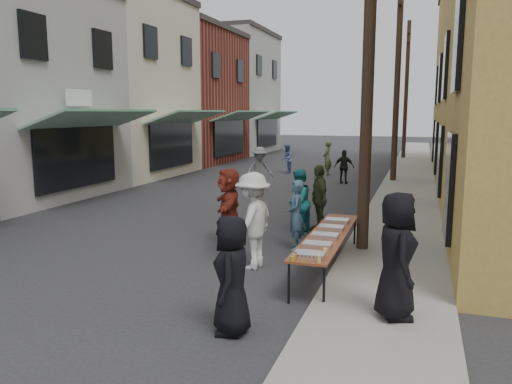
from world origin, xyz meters
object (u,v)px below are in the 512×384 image
Objects in this scene: guest_front_c at (298,202)px; server at (396,256)px; catering_tray_sausage at (310,255)px; utility_pole_far at (406,91)px; guest_front_a at (232,275)px; utility_pole_mid at (397,80)px; utility_pole_near at (369,45)px; serving_table at (328,236)px.

server is (2.66, -4.95, 0.20)m from guest_front_c.
guest_front_c is (-1.27, 4.46, 0.05)m from catering_tray_sausage.
utility_pole_far reaches higher than guest_front_a.
utility_pole_far is (0.00, 12.00, 0.00)m from utility_pole_mid.
guest_front_a is at bearing -116.94° from catering_tray_sausage.
utility_pole_near is 5.16m from server.
catering_tray_sausage is at bearing 140.58° from guest_front_a.
serving_table is 1.65m from catering_tray_sausage.
utility_pole_mid is 4.79× the size of server.
utility_pole_far is at bearing 88.88° from serving_table.
serving_table is 2.57m from server.
catering_tray_sausage is at bearing -91.88° from utility_pole_mid.
utility_pole_mid is 18.00× the size of catering_tray_sausage.
utility_pole_mid is at bearing -176.41° from guest_front_c.
guest_front_a reaches higher than catering_tray_sausage.
utility_pole_near is at bearing 81.23° from catering_tray_sausage.
server reaches higher than serving_table.
utility_pole_mid is 2.25× the size of serving_table.
utility_pole_far is 29.03m from guest_front_a.
serving_table is (-0.50, -25.59, -3.79)m from utility_pole_far.
guest_front_a is at bearing -105.00° from utility_pole_near.
catering_tray_sausage is (-0.50, -15.24, -3.71)m from utility_pole_mid.
serving_table is at bearing -92.11° from utility_pole_mid.
utility_pole_mid reaches higher than guest_front_a.
server is at bearing 41.24° from guest_front_c.
guest_front_c is at bearing 105.94° from catering_tray_sausage.
utility_pole_near reaches higher than server.
server reaches higher than guest_front_a.
utility_pole_near is at bearing -90.00° from utility_pole_mid.
serving_table is at bearing -91.12° from utility_pole_far.
utility_pole_near reaches higher than catering_tray_sausage.
catering_tray_sausage is at bearing -90.00° from serving_table.
server reaches higher than guest_front_c.
utility_pole_near reaches higher than serving_table.
serving_table is 2.13× the size of server.
utility_pole_mid is 1.00× the size of utility_pole_far.
utility_pole_mid reaches higher than serving_table.
utility_pole_near is 4.95m from catering_tray_sausage.
server is at bearing 103.40° from guest_front_a.
serving_table is 2.35× the size of guest_front_a.
utility_pole_near is at bearing 152.52° from guest_front_a.
guest_front_c is (-1.77, -10.78, -3.66)m from utility_pole_mid.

